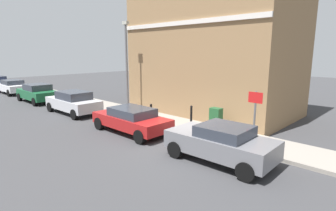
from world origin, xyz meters
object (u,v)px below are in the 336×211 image
object	(u,v)px
bollard_near_cabinet	(191,114)
car_white	(12,86)
car_red	(131,119)
car_grey	(221,142)
car_green	(38,93)
utility_cabinet	(216,120)
street_sign	(255,111)
car_silver	(73,102)
lamppost	(127,63)
bollard_far_kerb	(151,112)

from	to	relation	value
bollard_near_cabinet	car_white	bearing A→B (deg)	97.89
car_red	bollard_near_cabinet	bearing A→B (deg)	-118.40
car_grey	car_green	xyz separation A→B (m)	(0.09, 17.32, 0.03)
utility_cabinet	street_sign	distance (m)	2.72
car_silver	lamppost	xyz separation A→B (m)	(2.57, -2.45, 2.53)
car_red	car_green	size ratio (longest dim) A/B	1.02
bollard_near_cabinet	car_silver	bearing A→B (deg)	109.95
car_grey	street_sign	xyz separation A→B (m)	(1.93, -0.32, 0.92)
car_white	utility_cabinet	distance (m)	21.70
car_grey	bollard_near_cabinet	world-z (taller)	car_grey
utility_cabinet	bollard_far_kerb	world-z (taller)	utility_cabinet
car_green	car_white	distance (m)	6.28
lamppost	bollard_far_kerb	bearing A→B (deg)	-106.08
car_green	lamppost	bearing A→B (deg)	-163.32
utility_cabinet	car_grey	bearing A→B (deg)	-143.30
car_green	utility_cabinet	world-z (taller)	car_green
utility_cabinet	lamppost	bearing A→B (deg)	90.91
car_white	street_sign	size ratio (longest dim) A/B	1.85
lamppost	car_green	bearing A→B (deg)	106.99
utility_cabinet	bollard_far_kerb	distance (m)	3.69
car_green	bollard_near_cabinet	xyz separation A→B (m)	(2.78, -13.63, -0.06)
car_grey	bollard_near_cabinet	size ratio (longest dim) A/B	3.88
utility_cabinet	street_sign	bearing A→B (deg)	-109.47
car_white	bollard_near_cabinet	xyz separation A→B (m)	(2.76, -19.91, -0.02)
utility_cabinet	bollard_far_kerb	bearing A→B (deg)	106.69
car_red	lamppost	bearing A→B (deg)	-35.86
car_silver	car_grey	bearing A→B (deg)	178.70
car_silver	utility_cabinet	xyz separation A→B (m)	(2.68, -9.28, -0.09)
car_red	car_green	bearing A→B (deg)	-0.43
car_white	bollard_far_kerb	bearing A→B (deg)	-175.65
car_green	street_sign	world-z (taller)	street_sign
car_red	car_white	distance (m)	18.37
car_white	lamppost	world-z (taller)	lamppost
car_grey	bollard_near_cabinet	xyz separation A→B (m)	(2.87, 3.69, -0.03)
bollard_far_kerb	street_sign	size ratio (longest dim) A/B	0.45
street_sign	car_silver	bearing A→B (deg)	98.93
car_green	bollard_far_kerb	bearing A→B (deg)	-172.43
car_grey	lamppost	size ratio (longest dim) A/B	0.70
car_green	lamppost	size ratio (longest dim) A/B	0.75
bollard_near_cabinet	car_grey	bearing A→B (deg)	-127.92
car_silver	car_green	bearing A→B (deg)	-0.81
bollard_near_cabinet	car_red	bearing A→B (deg)	151.68
car_silver	bollard_near_cabinet	distance (m)	8.15
car_green	utility_cabinet	distance (m)	15.48
car_red	bollard_far_kerb	size ratio (longest dim) A/B	4.18
street_sign	bollard_far_kerb	bearing A→B (deg)	92.07
car_green	bollard_near_cabinet	world-z (taller)	car_green
car_grey	car_red	bearing A→B (deg)	-1.80
car_red	street_sign	bearing A→B (deg)	-161.10
street_sign	car_white	bearing A→B (deg)	94.33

